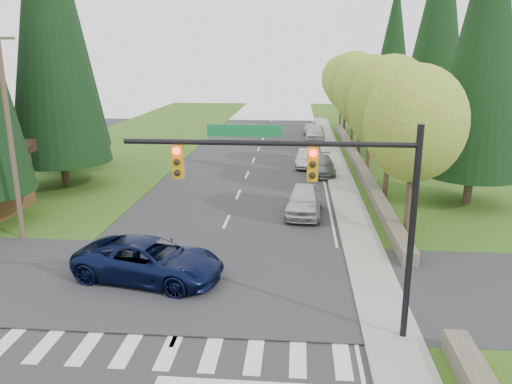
# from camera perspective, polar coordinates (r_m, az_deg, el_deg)

# --- Properties ---
(grass_east) EXTENTS (14.00, 110.00, 0.06)m
(grass_east) POSITION_cam_1_polar(r_m,az_deg,el_deg) (32.40, 21.23, -1.21)
(grass_east) COLOR #2F5617
(grass_east) RESTS_ON ground
(grass_west) EXTENTS (14.00, 110.00, 0.06)m
(grass_west) POSITION_cam_1_polar(r_m,az_deg,el_deg) (35.28, -23.70, -0.18)
(grass_west) COLOR #2F5617
(grass_west) RESTS_ON ground
(cross_street) EXTENTS (120.00, 8.00, 0.10)m
(cross_street) POSITION_cam_1_polar(r_m,az_deg,el_deg) (20.17, -6.47, -10.21)
(cross_street) COLOR #28282B
(cross_street) RESTS_ON ground
(sidewalk_east) EXTENTS (1.80, 80.00, 0.13)m
(sidewalk_east) POSITION_cam_1_polar(r_m,az_deg,el_deg) (33.12, 10.12, 0.01)
(sidewalk_east) COLOR gray
(sidewalk_east) RESTS_ON ground
(curb_east) EXTENTS (0.20, 80.00, 0.13)m
(curb_east) POSITION_cam_1_polar(r_m,az_deg,el_deg) (33.05, 8.65, 0.05)
(curb_east) COLOR gray
(curb_east) RESTS_ON ground
(stone_wall_north) EXTENTS (0.70, 40.00, 0.70)m
(stone_wall_north) POSITION_cam_1_polar(r_m,az_deg,el_deg) (40.97, 11.54, 3.28)
(stone_wall_north) COLOR #4C4438
(stone_wall_north) RESTS_ON ground
(traffic_signal) EXTENTS (8.70, 0.37, 6.80)m
(traffic_signal) POSITION_cam_1_polar(r_m,az_deg,el_deg) (14.80, 7.07, 0.84)
(traffic_signal) COLOR black
(traffic_signal) RESTS_ON ground
(utility_pole) EXTENTS (1.60, 0.24, 10.00)m
(utility_pole) POSITION_cam_1_polar(r_m,az_deg,el_deg) (25.78, -26.31, 5.89)
(utility_pole) COLOR #473828
(utility_pole) RESTS_ON ground
(decid_tree_0) EXTENTS (4.80, 4.80, 8.37)m
(decid_tree_0) POSITION_cam_1_polar(r_m,az_deg,el_deg) (24.64, 17.72, 7.45)
(decid_tree_0) COLOR #38281C
(decid_tree_0) RESTS_ON ground
(decid_tree_1) EXTENTS (5.20, 5.20, 8.80)m
(decid_tree_1) POSITION_cam_1_polar(r_m,az_deg,el_deg) (31.46, 15.19, 9.56)
(decid_tree_1) COLOR #38281C
(decid_tree_1) RESTS_ON ground
(decid_tree_2) EXTENTS (5.00, 5.00, 8.82)m
(decid_tree_2) POSITION_cam_1_polar(r_m,az_deg,el_deg) (38.31, 13.08, 10.82)
(decid_tree_2) COLOR #38281C
(decid_tree_2) RESTS_ON ground
(decid_tree_3) EXTENTS (5.00, 5.00, 8.55)m
(decid_tree_3) POSITION_cam_1_polar(r_m,az_deg,el_deg) (45.26, 11.96, 11.17)
(decid_tree_3) COLOR #38281C
(decid_tree_3) RESTS_ON ground
(decid_tree_4) EXTENTS (5.40, 5.40, 9.18)m
(decid_tree_4) POSITION_cam_1_polar(r_m,az_deg,el_deg) (52.19, 11.18, 12.15)
(decid_tree_4) COLOR #38281C
(decid_tree_4) RESTS_ON ground
(decid_tree_5) EXTENTS (4.80, 4.80, 8.30)m
(decid_tree_5) POSITION_cam_1_polar(r_m,az_deg,el_deg) (59.16, 10.24, 12.02)
(decid_tree_5) COLOR #38281C
(decid_tree_5) RESTS_ON ground
(decid_tree_6) EXTENTS (5.20, 5.20, 8.86)m
(decid_tree_6) POSITION_cam_1_polar(r_m,az_deg,el_deg) (66.12, 9.79, 12.65)
(decid_tree_6) COLOR #38281C
(decid_tree_6) RESTS_ON ground
(conifer_w_c) EXTENTS (6.46, 6.46, 20.80)m
(conifer_w_c) POSITION_cam_1_polar(r_m,az_deg,el_deg) (35.61, -22.66, 18.43)
(conifer_w_c) COLOR #38281C
(conifer_w_c) RESTS_ON ground
(conifer_w_e) EXTENTS (5.78, 5.78, 18.80)m
(conifer_w_e) POSITION_cam_1_polar(r_m,az_deg,el_deg) (41.82, -21.21, 16.55)
(conifer_w_e) COLOR #38281C
(conifer_w_e) RESTS_ON ground
(conifer_e_a) EXTENTS (5.44, 5.44, 17.80)m
(conifer_e_a) POSITION_cam_1_polar(r_m,az_deg,el_deg) (31.56, 24.80, 16.01)
(conifer_e_a) COLOR #38281C
(conifer_e_a) RESTS_ON ground
(conifer_e_b) EXTENTS (6.12, 6.12, 19.80)m
(conifer_e_b) POSITION_cam_1_polar(r_m,az_deg,el_deg) (45.30, 20.13, 17.11)
(conifer_e_b) COLOR #38281C
(conifer_e_b) RESTS_ON ground
(conifer_e_c) EXTENTS (5.10, 5.10, 16.80)m
(conifer_e_c) POSITION_cam_1_polar(r_m,az_deg,el_deg) (58.74, 15.44, 15.38)
(conifer_e_c) COLOR #38281C
(conifer_e_c) RESTS_ON ground
(suv_navy) EXTENTS (6.38, 3.90, 1.65)m
(suv_navy) POSITION_cam_1_polar(r_m,az_deg,el_deg) (20.39, -12.07, -7.64)
(suv_navy) COLOR #0A1133
(suv_navy) RESTS_ON ground
(parked_car_a) EXTENTS (2.31, 4.96, 1.64)m
(parked_car_a) POSITION_cam_1_polar(r_m,az_deg,el_deg) (28.21, 5.55, -0.90)
(parked_car_a) COLOR silver
(parked_car_a) RESTS_ON ground
(parked_car_b) EXTENTS (1.96, 4.69, 1.35)m
(parked_car_b) POSITION_cam_1_polar(r_m,az_deg,el_deg) (37.98, 7.52, 3.03)
(parked_car_b) COLOR slate
(parked_car_b) RESTS_ON ground
(parked_car_c) EXTENTS (1.99, 4.29, 1.36)m
(parked_car_c) POSITION_cam_1_polar(r_m,az_deg,el_deg) (40.43, 5.87, 3.83)
(parked_car_c) COLOR #A8A7AC
(parked_car_c) RESTS_ON ground
(parked_car_d) EXTENTS (2.27, 4.97, 1.65)m
(parked_car_d) POSITION_cam_1_polar(r_m,az_deg,el_deg) (53.34, 6.81, 6.74)
(parked_car_d) COLOR silver
(parked_car_d) RESTS_ON ground
(parked_car_e) EXTENTS (2.13, 4.45, 1.25)m
(parked_car_e) POSITION_cam_1_polar(r_m,az_deg,el_deg) (56.29, 6.45, 6.99)
(parked_car_e) COLOR #AFAFB4
(parked_car_e) RESTS_ON ground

